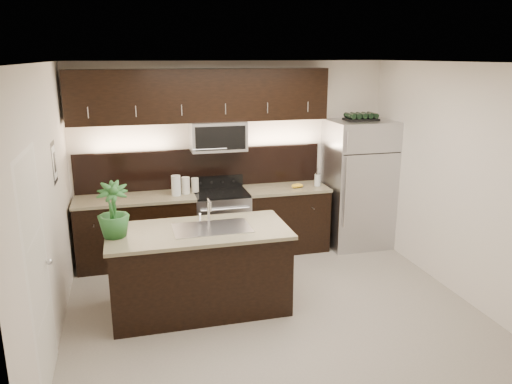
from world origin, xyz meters
TOP-DOWN VIEW (x-y plane):
  - ground at (0.00, 0.00)m, footprint 4.50×4.50m
  - room_walls at (-0.11, -0.04)m, footprint 4.52×4.02m
  - counter_run at (-0.46, 1.69)m, footprint 3.51×0.65m
  - upper_fixtures at (-0.43, 1.84)m, footprint 3.49×0.40m
  - island at (-0.77, 0.20)m, footprint 1.96×0.96m
  - sink_faucet at (-0.62, 0.21)m, footprint 0.84×0.50m
  - refrigerator at (1.80, 1.63)m, footprint 0.90×0.81m
  - wine_rack at (1.80, 1.63)m, footprint 0.46×0.29m
  - plant at (-1.65, 0.20)m, footprint 0.33×0.33m
  - canisters at (-0.76, 1.69)m, footprint 0.39×0.24m
  - french_press at (1.17, 1.64)m, footprint 0.09×0.09m
  - bananas at (0.80, 1.61)m, footprint 0.21×0.18m

SIDE VIEW (x-z plane):
  - ground at x=0.00m, z-range 0.00..0.00m
  - counter_run at x=-0.46m, z-range 0.00..0.94m
  - island at x=-0.77m, z-range 0.00..0.94m
  - refrigerator at x=1.80m, z-range 0.00..1.87m
  - sink_faucet at x=-0.62m, z-range 0.81..1.10m
  - bananas at x=0.80m, z-range 0.94..1.00m
  - french_press at x=1.17m, z-range 0.91..1.17m
  - canisters at x=-0.76m, z-range 0.92..1.20m
  - plant at x=-1.65m, z-range 0.94..1.52m
  - room_walls at x=-0.11m, z-range 0.34..3.05m
  - wine_rack at x=1.80m, z-range 1.87..1.97m
  - upper_fixtures at x=-0.43m, z-range 1.31..2.97m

